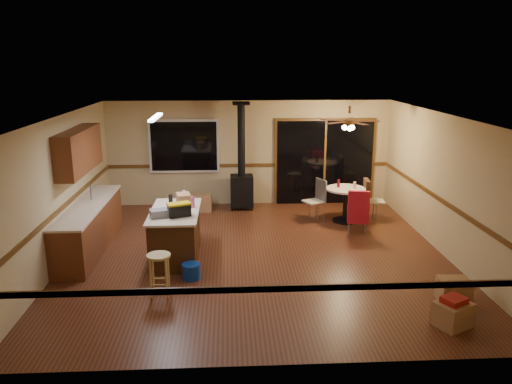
{
  "coord_description": "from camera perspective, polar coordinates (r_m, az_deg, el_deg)",
  "views": [
    {
      "loc": [
        -0.49,
        -8.74,
        3.56
      ],
      "look_at": [
        0.0,
        0.3,
        1.15
      ],
      "focal_mm": 35.0,
      "sensor_mm": 36.0,
      "label": 1
    }
  ],
  "objects": [
    {
      "name": "dining_table",
      "position": [
        11.38,
        10.18,
        -0.78
      ],
      "size": [
        0.88,
        0.88,
        0.78
      ],
      "color": "black",
      "rests_on": "ground"
    },
    {
      "name": "wood_stove",
      "position": [
        12.13,
        -1.65,
        1.41
      ],
      "size": [
        0.55,
        0.5,
        2.52
      ],
      "color": "black",
      "rests_on": "ground"
    },
    {
      "name": "chair_right",
      "position": [
        11.56,
        12.62,
        -0.32
      ],
      "size": [
        0.5,
        0.47,
        0.7
      ],
      "color": "#B8AC88",
      "rests_on": "ground"
    },
    {
      "name": "box_on_island",
      "position": [
        9.5,
        -8.29,
        -0.84
      ],
      "size": [
        0.31,
        0.37,
        0.22
      ],
      "primitive_type": "cube",
      "rotation": [
        0.0,
        0.0,
        0.23
      ],
      "color": "#966943",
      "rests_on": "kitchen_island"
    },
    {
      "name": "wall_front",
      "position": [
        5.73,
        2.08,
        -8.35
      ],
      "size": [
        7.0,
        0.0,
        7.0
      ],
      "primitive_type": "plane",
      "rotation": [
        -1.57,
        0.0,
        0.0
      ],
      "color": "tan",
      "rests_on": "ground"
    },
    {
      "name": "blue_bucket",
      "position": [
        8.52,
        -7.4,
        -8.96
      ],
      "size": [
        0.4,
        0.4,
        0.26
      ],
      "primitive_type": "cylinder",
      "rotation": [
        0.0,
        0.0,
        -0.34
      ],
      "color": "#0B34A2",
      "rests_on": "floor"
    },
    {
      "name": "window",
      "position": [
        12.42,
        -8.22,
        5.2
      ],
      "size": [
        1.72,
        0.1,
        1.32
      ],
      "primitive_type": "cube",
      "color": "black",
      "rests_on": "ground"
    },
    {
      "name": "toolbox_yellow_lid",
      "position": [
        8.8,
        -8.79,
        -1.35
      ],
      "size": [
        0.46,
        0.35,
        0.03
      ],
      "primitive_type": "cube",
      "rotation": [
        0.0,
        0.0,
        0.37
      ],
      "color": "gold",
      "rests_on": "toolbox_black"
    },
    {
      "name": "upper_cabinets",
      "position": [
        10.0,
        -19.59,
        4.48
      ],
      "size": [
        0.35,
        2.0,
        0.8
      ],
      "primitive_type": "cube",
      "color": "brown",
      "rests_on": "ground"
    },
    {
      "name": "box_corner_b",
      "position": [
        8.24,
        21.65,
        -10.44
      ],
      "size": [
        0.47,
        0.41,
        0.36
      ],
      "primitive_type": "cube",
      "rotation": [
        0.0,
        0.0,
        -0.05
      ],
      "color": "#966943",
      "rests_on": "floor"
    },
    {
      "name": "bottle_white",
      "position": [
        9.85,
        -8.21,
        -0.36
      ],
      "size": [
        0.07,
        0.07,
        0.19
      ],
      "primitive_type": "cylinder",
      "rotation": [
        0.0,
        0.0,
        0.18
      ],
      "color": "white",
      "rests_on": "kitchen_island"
    },
    {
      "name": "bottle_dark",
      "position": [
        9.32,
        -9.71,
        -1.05
      ],
      "size": [
        0.08,
        0.08,
        0.26
      ],
      "primitive_type": "cylinder",
      "rotation": [
        0.0,
        0.0,
        0.01
      ],
      "color": "black",
      "rests_on": "kitchen_island"
    },
    {
      "name": "chair_rail",
      "position": [
        9.12,
        0.1,
        -1.39
      ],
      "size": [
        7.0,
        7.0,
        0.08
      ],
      "primitive_type": null,
      "color": "#553515",
      "rests_on": "ground"
    },
    {
      "name": "ceiling",
      "position": [
        8.81,
        0.11,
        8.64
      ],
      "size": [
        7.0,
        7.0,
        0.0
      ],
      "primitive_type": "plane",
      "rotation": [
        3.14,
        0.0,
        0.0
      ],
      "color": "silver",
      "rests_on": "ground"
    },
    {
      "name": "ceiling_fan",
      "position": [
        11.05,
        10.58,
        7.65
      ],
      "size": [
        0.24,
        0.24,
        0.55
      ],
      "color": "brown",
      "rests_on": "ceiling"
    },
    {
      "name": "toolbox_grey",
      "position": [
        8.87,
        -10.61,
        -2.36
      ],
      "size": [
        0.48,
        0.35,
        0.13
      ],
      "primitive_type": "cube",
      "rotation": [
        0.0,
        0.0,
        0.29
      ],
      "color": "slate",
      "rests_on": "kitchen_island"
    },
    {
      "name": "sliding_door",
      "position": [
        12.68,
        7.84,
        3.35
      ],
      "size": [
        2.52,
        0.1,
        2.1
      ],
      "primitive_type": "cube",
      "color": "black",
      "rests_on": "ground"
    },
    {
      "name": "bar_stool",
      "position": [
        7.97,
        -10.97,
        -9.28
      ],
      "size": [
        0.37,
        0.37,
        0.67
      ],
      "primitive_type": "cylinder",
      "rotation": [
        0.0,
        0.0,
        -0.02
      ],
      "color": "tan",
      "rests_on": "floor"
    },
    {
      "name": "wall_left",
      "position": [
        9.52,
        -21.44,
        0.11
      ],
      "size": [
        0.0,
        7.0,
        7.0
      ],
      "primitive_type": "plane",
      "rotation": [
        1.57,
        0.0,
        1.57
      ],
      "color": "tan",
      "rests_on": "ground"
    },
    {
      "name": "chair_left",
      "position": [
        11.38,
        7.07,
        -0.35
      ],
      "size": [
        0.54,
        0.53,
        0.51
      ],
      "color": "#B8AC88",
      "rests_on": "ground"
    },
    {
      "name": "lower_cabinets",
      "position": [
        10.13,
        -18.5,
        -3.9
      ],
      "size": [
        0.6,
        3.0,
        0.86
      ],
      "primitive_type": "cube",
      "color": "brown",
      "rests_on": "ground"
    },
    {
      "name": "box_under_window",
      "position": [
        12.16,
        -6.26,
        -1.24
      ],
      "size": [
        0.5,
        0.4,
        0.39
      ],
      "primitive_type": "cube",
      "rotation": [
        0.0,
        0.0,
        -0.02
      ],
      "color": "#966943",
      "rests_on": "floor"
    },
    {
      "name": "chair_near",
      "position": [
        10.56,
        11.62,
        -1.71
      ],
      "size": [
        0.5,
        0.53,
        0.7
      ],
      "color": "#B8AC88",
      "rests_on": "ground"
    },
    {
      "name": "wall_back",
      "position": [
        12.46,
        -0.8,
        4.45
      ],
      "size": [
        7.0,
        0.0,
        7.0
      ],
      "primitive_type": "plane",
      "rotation": [
        1.57,
        0.0,
        0.0
      ],
      "color": "tan",
      "rests_on": "ground"
    },
    {
      "name": "wall_right",
      "position": [
        9.87,
        20.83,
        0.68
      ],
      "size": [
        0.0,
        7.0,
        7.0
      ],
      "primitive_type": "plane",
      "rotation": [
        1.57,
        0.0,
        -1.57
      ],
      "color": "tan",
      "rests_on": "ground"
    },
    {
      "name": "box_small_red",
      "position": [
        7.47,
        21.71,
        -11.4
      ],
      "size": [
        0.39,
        0.37,
        0.08
      ],
      "primitive_type": "cube",
      "rotation": [
        0.0,
        0.0,
        0.49
      ],
      "color": "maroon",
      "rests_on": "box_corner_a"
    },
    {
      "name": "box_corner_a",
      "position": [
        7.56,
        21.55,
        -12.86
      ],
      "size": [
        0.58,
        0.55,
        0.35
      ],
      "primitive_type": "cube",
      "rotation": [
        0.0,
        0.0,
        0.49
      ],
      "color": "#966943",
      "rests_on": "floor"
    },
    {
      "name": "kitchen_island",
      "position": [
        9.33,
        -9.16,
        -4.74
      ],
      "size": [
        0.88,
        1.68,
        0.9
      ],
      "color": "#3D220F",
      "rests_on": "ground"
    },
    {
      "name": "fluorescent_strip",
      "position": [
        9.19,
        -11.4,
        8.37
      ],
      "size": [
        0.1,
        1.2,
        0.04
      ],
      "primitive_type": "cube",
      "color": "white",
      "rests_on": "ceiling"
    },
    {
      "name": "countertop",
      "position": [
        10.0,
        -18.71,
        -1.46
      ],
      "size": [
        0.64,
        3.04,
        0.04
      ],
      "primitive_type": "cube",
      "color": "beige",
      "rests_on": "lower_cabinets"
    },
    {
      "name": "floor",
      "position": [
        9.45,
        0.1,
        -7.22
      ],
      "size": [
        7.0,
        7.0,
        0.0
      ],
      "primitive_type": "plane",
      "color": "#4D2515",
      "rests_on": "ground"
    },
    {
      "name": "bottle_pink",
      "position": [
        9.31,
        -7.23,
        -1.17
      ],
      "size": [
        0.07,
        0.07,
        0.21
      ],
      "primitive_type": "cylinder",
      "rotation": [
        0.0,
        0.0,
        -0.15
      ],
      "color": "#D84C8C",
      "rests_on": "kitchen_island"
    },
    {
      "name": "glass_cream",
      "position": [
        11.29,
        11.2,
        0.75
      ],
      "size": [
        0.07,
        0.07,
        0.15
      ],
      "primitive_type": "cylinder",
      "rotation": [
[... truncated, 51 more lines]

